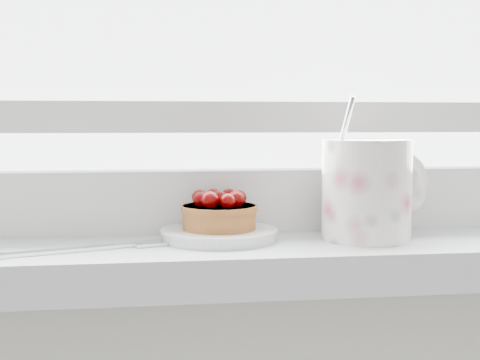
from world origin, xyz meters
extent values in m
cube|color=silver|center=(0.00, 1.90, 0.92)|extent=(1.60, 0.20, 0.04)
cube|color=silver|center=(0.00, 1.97, 0.97)|extent=(1.30, 0.05, 0.07)
cube|color=silver|center=(0.00, 1.97, 1.07)|extent=(1.30, 0.04, 0.04)
cylinder|color=silver|center=(-0.04, 1.90, 0.95)|extent=(0.12, 0.12, 0.01)
cylinder|color=brown|center=(-0.04, 1.90, 0.96)|extent=(0.08, 0.08, 0.03)
cylinder|color=brown|center=(-0.04, 1.90, 0.97)|extent=(0.08, 0.08, 0.01)
sphere|color=#450000|center=(-0.04, 1.90, 0.98)|extent=(0.02, 0.02, 0.02)
sphere|color=#450000|center=(-0.02, 1.90, 0.98)|extent=(0.02, 0.02, 0.02)
sphere|color=#450000|center=(-0.03, 1.92, 0.98)|extent=(0.02, 0.02, 0.02)
sphere|color=#450000|center=(-0.04, 1.92, 0.98)|extent=(0.02, 0.02, 0.02)
sphere|color=#450000|center=(-0.06, 1.91, 0.98)|extent=(0.02, 0.02, 0.02)
sphere|color=#450000|center=(-0.06, 1.90, 0.98)|extent=(0.02, 0.02, 0.02)
sphere|color=#450000|center=(-0.05, 1.88, 0.98)|extent=(0.02, 0.02, 0.02)
sphere|color=#450000|center=(-0.03, 1.88, 0.98)|extent=(0.02, 0.02, 0.02)
sphere|color=#450000|center=(-0.02, 1.89, 0.98)|extent=(0.02, 0.02, 0.02)
cylinder|color=silver|center=(0.12, 1.88, 0.99)|extent=(0.12, 0.12, 0.11)
cylinder|color=black|center=(0.12, 1.88, 1.04)|extent=(0.08, 0.08, 0.01)
torus|color=silver|center=(0.16, 1.90, 1.00)|extent=(0.07, 0.04, 0.07)
cylinder|color=silver|center=(0.10, 1.90, 1.06)|extent=(0.02, 0.03, 0.07)
cube|color=silver|center=(-0.20, 1.85, 0.94)|extent=(0.11, 0.05, 0.00)
cube|color=silver|center=(-0.14, 1.87, 0.94)|extent=(0.02, 0.02, 0.00)
cube|color=silver|center=(-0.11, 1.88, 0.94)|extent=(0.04, 0.04, 0.00)
cube|color=silver|center=(-0.08, 1.88, 0.94)|extent=(0.04, 0.01, 0.00)
cube|color=silver|center=(-0.08, 1.89, 0.94)|extent=(0.04, 0.01, 0.00)
cube|color=silver|center=(-0.08, 1.90, 0.94)|extent=(0.04, 0.01, 0.00)
cube|color=silver|center=(-0.09, 1.90, 0.94)|extent=(0.04, 0.01, 0.00)
camera|label=1|loc=(-0.12, 1.21, 1.06)|focal=50.00mm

